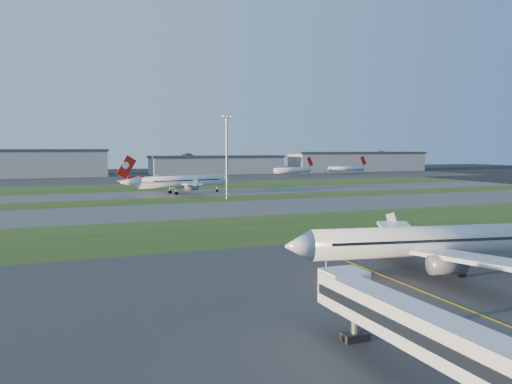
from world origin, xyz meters
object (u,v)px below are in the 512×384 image
mini_jet_far (347,169)px  light_mast_centre (227,151)px  mini_jet_near (293,170)px  jet_bridge (447,342)px  airliner_parked (428,242)px  airliner_taxiing (182,182)px

mini_jet_far → light_mast_centre: bearing=-142.0°
mini_jet_near → light_mast_centre: light_mast_centre is taller
jet_bridge → mini_jet_far: 278.12m
jet_bridge → mini_jet_near: (99.35, 234.12, -0.73)m
airliner_parked → light_mast_centre: bearing=97.7°
airliner_parked → airliner_taxiing: 119.55m
mini_jet_near → airliner_taxiing: bearing=-149.2°
mini_jet_far → light_mast_centre: (-113.91, -117.82, 11.53)m
jet_bridge → airliner_parked: airliner_parked is taller
airliner_taxiing → jet_bridge: bearing=71.8°
jet_bridge → airliner_taxiing: size_ratio=0.70×
airliner_parked → mini_jet_near: size_ratio=1.32×
airliner_parked → mini_jet_far: size_ratio=1.29×
airliner_taxiing → light_mast_centre: (9.18, -22.75, 10.57)m
light_mast_centre → airliner_taxiing: bearing=112.0°
airliner_taxiing → light_mast_centre: bearing=99.9°
airliner_taxiing → mini_jet_near: bearing=-145.6°
jet_bridge → light_mast_centre: size_ratio=1.04×
mini_jet_far → airliner_parked: bearing=-126.8°
jet_bridge → mini_jet_near: 254.33m
mini_jet_near → mini_jet_far: 39.97m
jet_bridge → airliner_taxiing: 146.82m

